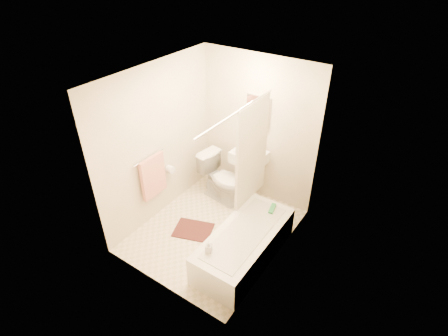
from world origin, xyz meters
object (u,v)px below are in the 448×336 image
Objects in this scene: toilet at (222,179)px; soap_bottle at (209,247)px; bath_mat at (193,230)px; sink at (249,174)px; bathtub at (245,245)px.

toilet reaches higher than soap_bottle.
soap_bottle reaches higher than bath_mat.
bathtub is at bearing -58.45° from sink.
sink is 0.63× the size of bathtub.
bath_mat is at bearing 142.09° from soap_bottle.
soap_bottle reaches higher than bathtub.
sink reaches higher than soap_bottle.
toilet reaches higher than bath_mat.
sink is at bearing 118.68° from bathtub.
bathtub is at bearing 70.40° from soap_bottle.
toilet is 4.77× the size of soap_bottle.
bath_mat is at bearing 179.43° from bathtub.
sink reaches higher than toilet.
soap_bottle is (-0.20, -0.55, 0.31)m from bathtub.
sink is 5.99× the size of soap_bottle.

